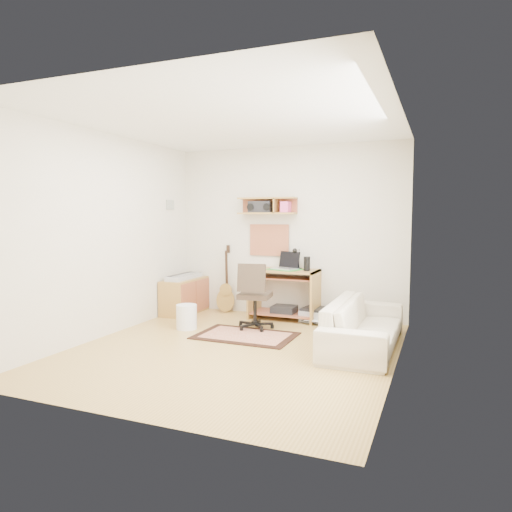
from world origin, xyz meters
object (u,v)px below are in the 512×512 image
at_px(task_chair, 255,295).
at_px(sofa, 364,316).
at_px(printer, 319,316).
at_px(desk, 284,294).
at_px(cabinet, 185,296).

relative_size(task_chair, sofa, 0.49).
relative_size(printer, sofa, 0.26).
xyz_separation_m(task_chair, sofa, (1.52, -0.34, -0.10)).
bearing_deg(desk, sofa, -38.52).
relative_size(cabinet, printer, 1.80).
height_order(desk, printer, desk).
distance_m(task_chair, printer, 1.11).
bearing_deg(printer, cabinet, -166.21).
bearing_deg(desk, printer, 2.95).
height_order(cabinet, sofa, sofa).
relative_size(desk, sofa, 0.53).
height_order(task_chair, cabinet, task_chair).
distance_m(desk, task_chair, 0.76).
xyz_separation_m(task_chair, cabinet, (-1.44, 0.56, -0.19)).
relative_size(task_chair, printer, 1.86).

